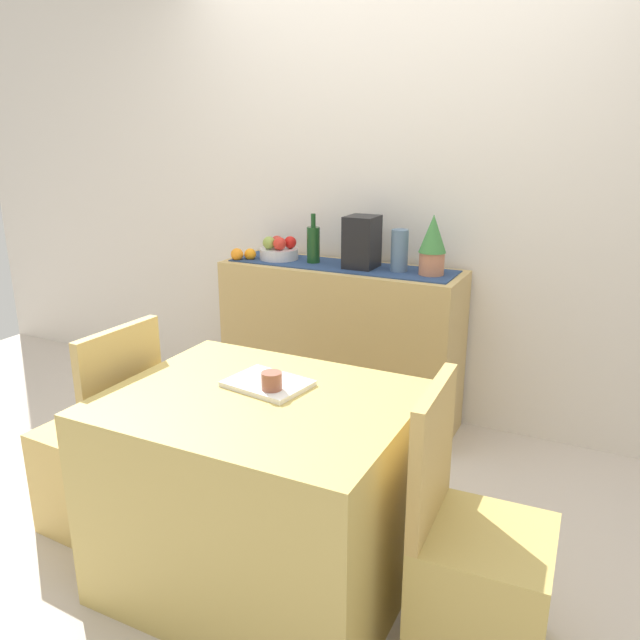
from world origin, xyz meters
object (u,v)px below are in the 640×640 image
(fruit_bowl, at_px, (279,254))
(potted_plant, at_px, (433,244))
(ceramic_vase, at_px, (399,251))
(dining_table, at_px, (262,491))
(open_book, at_px, (268,384))
(chair_by_corner, at_px, (477,582))
(coffee_maker, at_px, (362,242))
(chair_near_window, at_px, (102,467))
(coffee_cup, at_px, (272,383))
(sideboard_console, at_px, (340,344))
(wine_bottle, at_px, (313,244))

(fruit_bowl, bearing_deg, potted_plant, -0.00)
(ceramic_vase, bearing_deg, dining_table, -90.48)
(open_book, bearing_deg, chair_by_corner, 2.01)
(coffee_maker, distance_m, chair_near_window, 1.68)
(potted_plant, bearing_deg, dining_table, -97.67)
(ceramic_vase, xyz_separation_m, dining_table, (-0.01, -1.38, -0.64))
(coffee_maker, distance_m, ceramic_vase, 0.21)
(chair_near_window, distance_m, chair_by_corner, 1.56)
(open_book, bearing_deg, coffee_cup, -39.14)
(fruit_bowl, xyz_separation_m, coffee_cup, (0.74, -1.34, -0.15))
(potted_plant, height_order, coffee_cup, potted_plant)
(sideboard_console, xyz_separation_m, chair_by_corner, (1.10, -1.38, -0.18))
(dining_table, bearing_deg, ceramic_vase, 89.52)
(dining_table, height_order, chair_near_window, chair_near_window)
(open_book, relative_size, coffee_cup, 3.48)
(sideboard_console, relative_size, potted_plant, 4.29)
(dining_table, bearing_deg, sideboard_console, 103.09)
(ceramic_vase, relative_size, dining_table, 0.22)
(potted_plant, height_order, chair_near_window, potted_plant)
(potted_plant, bearing_deg, chair_by_corner, -66.65)
(fruit_bowl, xyz_separation_m, chair_near_window, (-0.07, -1.38, -0.67))
(wine_bottle, relative_size, coffee_maker, 0.98)
(wine_bottle, xyz_separation_m, dining_table, (0.49, -1.38, -0.64))
(coffee_maker, height_order, open_book, coffee_maker)
(dining_table, bearing_deg, wine_bottle, 109.54)
(chair_near_window, relative_size, chair_by_corner, 1.00)
(dining_table, distance_m, chair_near_window, 0.79)
(chair_near_window, xyz_separation_m, chair_by_corner, (1.56, 0.00, 0.00))
(chair_by_corner, bearing_deg, coffee_cup, 176.89)
(chair_near_window, bearing_deg, open_book, 7.22)
(coffee_maker, relative_size, ceramic_vase, 1.26)
(ceramic_vase, xyz_separation_m, potted_plant, (0.17, -0.00, 0.05))
(coffee_maker, height_order, dining_table, coffee_maker)
(fruit_bowl, distance_m, coffee_maker, 0.52)
(chair_by_corner, bearing_deg, potted_plant, 113.35)
(sideboard_console, relative_size, chair_by_corner, 1.48)
(fruit_bowl, relative_size, potted_plant, 0.71)
(coffee_cup, bearing_deg, potted_plant, 83.31)
(coffee_maker, distance_m, chair_by_corner, 1.86)
(open_book, distance_m, chair_by_corner, 0.94)
(ceramic_vase, bearing_deg, coffee_cup, -89.28)
(wine_bottle, relative_size, chair_by_corner, 0.31)
(ceramic_vase, distance_m, chair_near_window, 1.75)
(sideboard_console, xyz_separation_m, potted_plant, (0.51, -0.00, 0.61))
(wine_bottle, xyz_separation_m, coffee_maker, (0.29, 0.00, 0.03))
(potted_plant, bearing_deg, sideboard_console, 180.00)
(fruit_bowl, relative_size, dining_table, 0.21)
(wine_bottle, xyz_separation_m, coffee_cup, (0.52, -1.34, -0.23))
(wine_bottle, height_order, potted_plant, potted_plant)
(ceramic_vase, height_order, chair_near_window, ceramic_vase)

